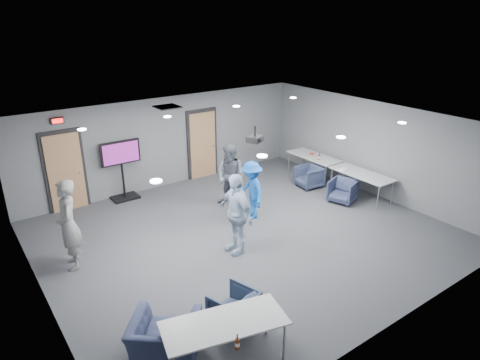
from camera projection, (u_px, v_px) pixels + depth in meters
floor at (246, 235)px, 10.28m from camera, size 9.00×9.00×0.00m
ceiling at (247, 125)px, 9.28m from camera, size 9.00×9.00×0.00m
wall_back at (167, 142)px, 12.80m from camera, size 9.00×0.02×2.70m
wall_front at (396, 260)px, 6.77m from camera, size 9.00×0.02×2.70m
wall_left at (36, 240)px, 7.34m from camera, size 0.02×8.00×2.70m
wall_right at (373, 148)px, 12.22m from camera, size 0.02×8.00×2.70m
door_left at (65, 172)px, 11.24m from camera, size 1.06×0.17×2.24m
door_right at (202, 145)px, 13.52m from camera, size 1.06×0.17×2.24m
exit_sign at (57, 121)px, 10.71m from camera, size 0.32×0.08×0.16m
hvac_diffuser at (167, 107)px, 11.13m from camera, size 0.60×0.60×0.03m
downlights at (247, 126)px, 9.29m from camera, size 6.18×3.78×0.02m
person_a at (69, 225)px, 8.68m from camera, size 0.60×0.78×1.93m
person_b at (231, 176)px, 11.51m from camera, size 0.95×1.04×1.74m
person_c at (236, 213)px, 9.28m from camera, size 0.45×1.08×1.84m
person_d at (252, 190)px, 10.88m from camera, size 0.75×1.08×1.53m
chair_right_a at (309, 177)px, 12.97m from camera, size 0.79×0.77×0.65m
chair_right_b at (343, 191)px, 11.96m from camera, size 0.89×0.88×0.64m
chair_front_a at (234, 308)px, 7.25m from camera, size 0.87×0.88×0.65m
chair_front_b at (165, 338)px, 6.59m from camera, size 1.36×1.35×0.67m
table_right_a at (314, 157)px, 13.55m from camera, size 0.75×1.81×0.73m
table_right_b at (362, 175)px, 12.12m from camera, size 0.77×1.84×0.73m
table_front_left at (224, 325)px, 6.35m from camera, size 1.99×1.20×0.73m
bottle_front at (237, 344)px, 5.80m from camera, size 0.07×0.07×0.25m
bottle_right at (319, 157)px, 13.14m from camera, size 0.07×0.07×0.25m
snack_box at (312, 154)px, 13.65m from camera, size 0.21×0.18×0.04m
wrapper at (343, 169)px, 12.34m from camera, size 0.21×0.15×0.05m
tv_stand at (122, 167)px, 11.91m from camera, size 1.11×0.53×1.71m
projector at (255, 139)px, 9.37m from camera, size 0.42×0.39×0.36m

